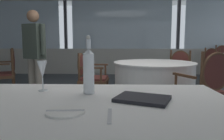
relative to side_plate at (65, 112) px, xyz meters
The scene contains 16 objects.
ground_plane 2.18m from the side_plate, 79.55° to the left, with size 15.25×15.25×0.00m, color #4C5156.
window_wall_far 6.42m from the side_plate, 86.70° to the left, with size 11.71×0.14×2.66m.
side_plate is the anchor object (origin of this frame).
butter_knife 0.01m from the side_plate, ahead, with size 0.18×0.02×0.00m, color silver.
dinner_fork 0.22m from the side_plate, 11.55° to the right, with size 0.20×0.02×0.00m, color silver.
water_bottle 0.43m from the side_plate, 81.19° to the left, with size 0.07×0.07×0.37m.
wine_glass 0.55m from the side_plate, 119.58° to the left, with size 0.07×0.07×0.21m.
menu_book 0.45m from the side_plate, 30.70° to the left, with size 0.29×0.22×0.02m, color black.
background_table_0 2.74m from the side_plate, 71.96° to the left, with size 1.31×1.31×0.76m.
dining_chair_0_0 3.76m from the side_plate, 67.17° to the left, with size 0.66×0.64×0.92m.
dining_chair_0_1 2.69m from the side_plate, 95.02° to the left, with size 0.51×0.57×0.91m.
dining_chair_0_2 2.06m from the side_plate, 50.77° to the left, with size 0.64×0.61×0.99m.
dining_chair_1_0 6.84m from the side_plate, 59.26° to the left, with size 0.55×0.48×0.98m.
dining_chair_1_1 5.16m from the side_plate, 59.49° to the left, with size 0.62×0.65×0.94m.
dining_chair_2_1 3.59m from the side_plate, 121.02° to the left, with size 0.60×0.64×0.97m.
diner_person_1 3.08m from the side_plate, 113.10° to the left, with size 0.47×0.35×1.63m.
Camera 1 is at (-0.12, -3.01, 1.10)m, focal length 35.58 mm.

